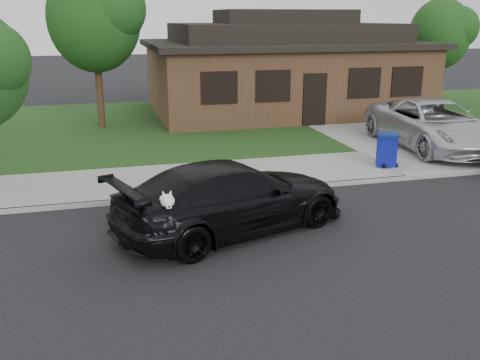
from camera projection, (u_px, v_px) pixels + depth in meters
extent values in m
plane|color=black|center=(336.00, 241.00, 11.12)|extent=(120.00, 120.00, 0.00)
cube|color=gray|center=(265.00, 173.00, 15.72)|extent=(60.00, 3.00, 0.12)
cube|color=gray|center=(281.00, 188.00, 14.34)|extent=(60.00, 0.12, 0.12)
cube|color=#193814|center=(209.00, 123.00, 23.11)|extent=(60.00, 13.00, 0.13)
cube|color=gray|center=(368.00, 129.00, 21.81)|extent=(4.50, 13.00, 0.14)
imported|color=black|center=(232.00, 197.00, 11.46)|extent=(5.67, 3.77, 1.53)
ellipsoid|color=white|center=(166.00, 202.00, 10.08)|extent=(0.34, 0.40, 0.30)
sphere|color=white|center=(168.00, 201.00, 9.84)|extent=(0.26, 0.26, 0.26)
cube|color=white|center=(169.00, 206.00, 9.74)|extent=(0.09, 0.12, 0.08)
sphere|color=black|center=(169.00, 207.00, 9.68)|extent=(0.04, 0.04, 0.04)
cone|color=white|center=(163.00, 194.00, 9.83)|extent=(0.11, 0.11, 0.14)
cone|color=white|center=(170.00, 193.00, 9.86)|extent=(0.11, 0.11, 0.14)
imported|color=silver|center=(433.00, 124.00, 18.25)|extent=(2.96, 5.96, 1.62)
cube|color=#0C1288|center=(387.00, 151.00, 16.15)|extent=(0.72, 0.72, 0.90)
cube|color=navy|center=(388.00, 135.00, 16.00)|extent=(0.79, 0.79, 0.10)
cylinder|color=black|center=(384.00, 166.00, 15.95)|extent=(0.10, 0.15, 0.14)
cylinder|color=black|center=(396.00, 165.00, 16.05)|extent=(0.10, 0.15, 0.14)
cube|color=#422B1C|center=(283.00, 79.00, 25.49)|extent=(12.00, 8.00, 3.00)
cube|color=black|center=(283.00, 44.00, 25.01)|extent=(12.60, 8.60, 0.25)
cube|color=black|center=(284.00, 32.00, 24.86)|extent=(10.00, 6.50, 0.80)
cube|color=black|center=(284.00, 16.00, 24.65)|extent=(6.00, 3.50, 0.60)
cube|color=black|center=(315.00, 99.00, 21.88)|extent=(1.00, 0.06, 2.10)
cube|color=black|center=(219.00, 88.00, 20.73)|extent=(1.30, 0.05, 1.10)
cube|color=black|center=(273.00, 86.00, 21.27)|extent=(1.30, 0.05, 1.10)
cube|color=black|center=(364.00, 83.00, 22.25)|extent=(1.30, 0.05, 1.10)
cube|color=black|center=(407.00, 81.00, 22.74)|extent=(1.30, 0.05, 1.10)
cylinder|color=#332114|center=(100.00, 97.00, 21.63)|extent=(0.28, 0.28, 2.48)
ellipsoid|color=#143811|center=(94.00, 18.00, 20.74)|extent=(3.60, 3.60, 4.14)
sphere|color=#26591E|center=(113.00, 9.00, 20.31)|extent=(2.52, 2.52, 2.52)
cylinder|color=#332114|center=(434.00, 85.00, 27.13)|extent=(0.28, 0.28, 2.03)
ellipsoid|color=#143811|center=(440.00, 34.00, 26.39)|extent=(3.00, 3.00, 3.45)
sphere|color=#26591E|center=(457.00, 28.00, 26.03)|extent=(2.10, 2.10, 2.10)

